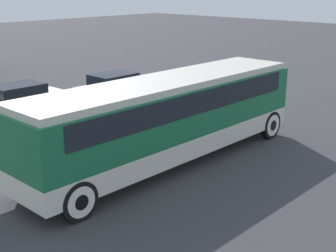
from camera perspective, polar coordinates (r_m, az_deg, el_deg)
name	(u,v)px	position (r m, az deg, el deg)	size (l,w,h in m)	color
ground_plane	(168,162)	(16.41, 0.00, -4.47)	(120.00, 120.00, 0.00)	#38383A
tour_bus	(170,112)	(15.90, 0.24, 1.68)	(11.39, 2.58, 2.97)	silver
parked_car_near	(21,100)	(22.93, -17.49, 3.01)	(4.33, 1.90, 1.54)	silver
parked_car_mid	(115,86)	(25.51, -6.43, 4.88)	(4.50, 1.94, 1.37)	navy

